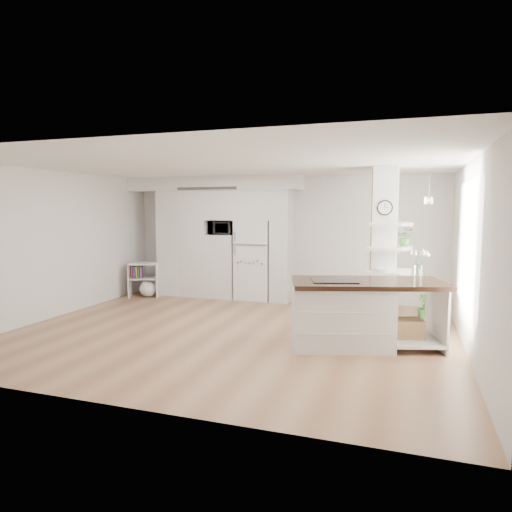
# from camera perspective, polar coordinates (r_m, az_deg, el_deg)

# --- Properties ---
(floor) EXTENTS (7.00, 6.00, 0.01)m
(floor) POSITION_cam_1_polar(r_m,az_deg,el_deg) (7.57, -2.96, -9.43)
(floor) COLOR #A37B58
(floor) RESTS_ON ground
(room) EXTENTS (7.04, 6.04, 2.72)m
(room) POSITION_cam_1_polar(r_m,az_deg,el_deg) (7.30, -3.04, 4.75)
(room) COLOR white
(room) RESTS_ON ground
(cabinet_wall) EXTENTS (4.00, 0.71, 2.70)m
(cabinet_wall) POSITION_cam_1_polar(r_m,az_deg,el_deg) (10.33, -5.03, 3.16)
(cabinet_wall) COLOR white
(cabinet_wall) RESTS_ON floor
(refrigerator) EXTENTS (0.78, 0.69, 1.75)m
(refrigerator) POSITION_cam_1_polar(r_m,az_deg,el_deg) (10.06, -0.14, -0.49)
(refrigerator) COLOR white
(refrigerator) RESTS_ON floor
(column) EXTENTS (0.69, 0.90, 2.70)m
(column) POSITION_cam_1_polar(r_m,az_deg,el_deg) (7.94, 16.30, 0.98)
(column) COLOR silver
(column) RESTS_ON floor
(window) EXTENTS (0.00, 2.40, 2.40)m
(window) POSITION_cam_1_polar(r_m,az_deg,el_deg) (7.14, 24.91, 1.32)
(window) COLOR white
(window) RESTS_ON room
(pendant_light) EXTENTS (0.12, 0.12, 0.10)m
(pendant_light) POSITION_cam_1_polar(r_m,az_deg,el_deg) (7.00, 10.55, 6.78)
(pendant_light) COLOR white
(pendant_light) RESTS_ON room
(kitchen_island) EXTENTS (2.36, 1.60, 1.54)m
(kitchen_island) POSITION_cam_1_polar(r_m,az_deg,el_deg) (6.83, 11.62, -6.89)
(kitchen_island) COLOR white
(kitchen_island) RESTS_ON floor
(bookshelf) EXTENTS (0.75, 0.61, 0.78)m
(bookshelf) POSITION_cam_1_polar(r_m,az_deg,el_deg) (10.68, -13.69, -3.20)
(bookshelf) COLOR white
(bookshelf) RESTS_ON floor
(floor_plant_a) EXTENTS (0.25, 0.22, 0.42)m
(floor_plant_a) POSITION_cam_1_polar(r_m,az_deg,el_deg) (8.14, 20.47, -7.17)
(floor_plant_a) COLOR #346F2C
(floor_plant_a) RESTS_ON floor
(floor_plant_b) EXTENTS (0.29, 0.29, 0.46)m
(floor_plant_b) POSITION_cam_1_polar(r_m,az_deg,el_deg) (8.89, 20.33, -5.95)
(floor_plant_b) COLOR #346F2C
(floor_plant_b) RESTS_ON floor
(microwave) EXTENTS (0.54, 0.37, 0.30)m
(microwave) POSITION_cam_1_polar(r_m,az_deg,el_deg) (10.22, -4.24, 3.50)
(microwave) COLOR #2D2D2D
(microwave) RESTS_ON cabinet_wall
(shelf_plant) EXTENTS (0.27, 0.23, 0.30)m
(shelf_plant) POSITION_cam_1_polar(r_m,az_deg,el_deg) (8.10, 18.16, 2.25)
(shelf_plant) COLOR #346F2C
(shelf_plant) RESTS_ON column
(decor_bowl) EXTENTS (0.22, 0.22, 0.05)m
(decor_bowl) POSITION_cam_1_polar(r_m,az_deg,el_deg) (7.76, 15.57, -1.71)
(decor_bowl) COLOR white
(decor_bowl) RESTS_ON column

